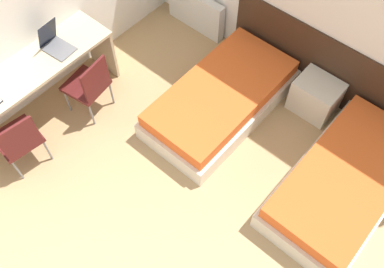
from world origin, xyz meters
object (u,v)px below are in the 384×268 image
bed_near_window (221,99)px  nightstand (316,96)px  bed_near_door (344,182)px  chair_near_laptop (89,84)px  laptop (55,43)px  chair_near_notebook (18,139)px

bed_near_window → nightstand: (0.82, 0.74, 0.03)m
bed_near_window → bed_near_door: (1.64, 0.00, 0.00)m
bed_near_window → chair_near_laptop: (-1.14, -0.97, 0.27)m
laptop → bed_near_window: bearing=27.1°
nightstand → laptop: 3.00m
chair_near_notebook → bed_near_window: bearing=67.0°
nightstand → chair_near_notebook: size_ratio=0.60×
nightstand → chair_near_laptop: (-1.96, -1.71, 0.24)m
bed_near_door → nightstand: bearing=137.8°
chair_near_laptop → laptop: bearing=174.0°
chair_near_notebook → bed_near_door: bearing=42.3°
bed_near_door → chair_near_laptop: 2.95m
bed_near_door → bed_near_window: bearing=180.0°
bed_near_door → chair_near_laptop: bearing=-160.7°
chair_near_notebook → laptop: size_ratio=2.36×
nightstand → chair_near_laptop: 2.61m
bed_near_window → nightstand: nightstand is taller
bed_near_window → chair_near_laptop: size_ratio=2.25×
nightstand → laptop: laptop is taller
bed_near_window → laptop: bearing=-147.6°
chair_near_laptop → nightstand: bearing=32.7°
bed_near_door → chair_near_laptop: (-2.78, -0.97, 0.27)m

